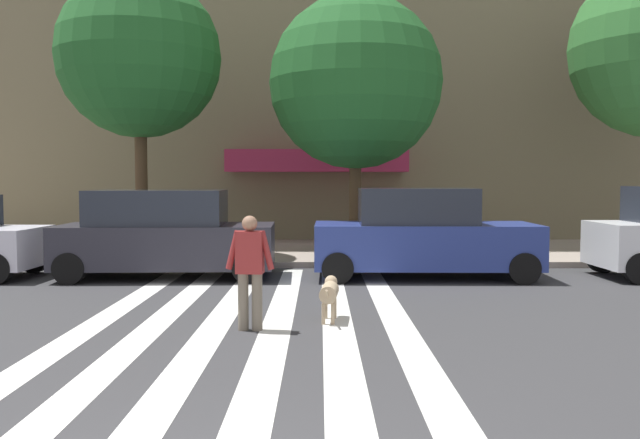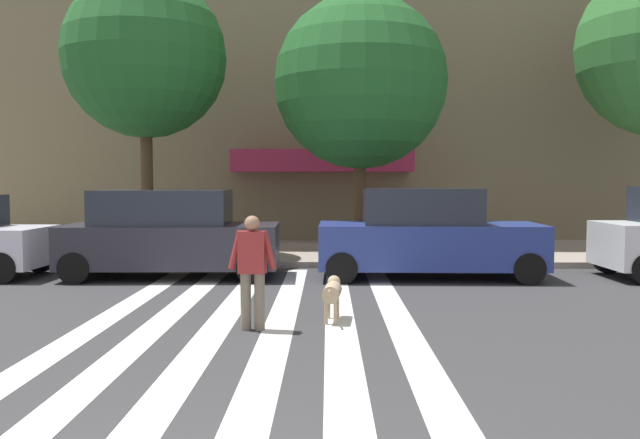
% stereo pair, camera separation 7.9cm
% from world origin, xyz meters
% --- Properties ---
extents(ground_plane, '(160.00, 160.00, 0.00)m').
position_xyz_m(ground_plane, '(0.00, 6.05, 0.00)').
color(ground_plane, '#353538').
extents(sidewalk_far, '(80.00, 6.00, 0.15)m').
position_xyz_m(sidewalk_far, '(0.00, 15.10, 0.07)').
color(sidewalk_far, '#A19285').
rests_on(sidewalk_far, ground_plane).
extents(crosswalk_stripes, '(4.95, 11.50, 0.01)m').
position_xyz_m(crosswalk_stripes, '(-0.10, 6.05, 0.00)').
color(crosswalk_stripes, silver).
rests_on(crosswalk_stripes, ground_plane).
extents(parked_car_behind_first, '(4.68, 2.06, 1.92)m').
position_xyz_m(parked_car_behind_first, '(-2.41, 10.54, 0.95)').
color(parked_car_behind_first, '#292832').
rests_on(parked_car_behind_first, ground_plane).
extents(parked_car_third_in_line, '(4.81, 2.05, 1.96)m').
position_xyz_m(parked_car_third_in_line, '(3.22, 10.55, 0.93)').
color(parked_car_third_in_line, navy).
rests_on(parked_car_third_in_line, ground_plane).
extents(street_tree_nearest, '(4.21, 4.21, 7.29)m').
position_xyz_m(street_tree_nearest, '(-3.68, 13.40, 5.31)').
color(street_tree_nearest, '#4C3823').
rests_on(street_tree_nearest, sidewalk_far).
extents(street_tree_middle, '(4.43, 4.43, 6.71)m').
position_xyz_m(street_tree_middle, '(1.89, 13.26, 4.63)').
color(street_tree_middle, '#4C3823').
rests_on(street_tree_middle, sidewalk_far).
extents(pedestrian_dog_walker, '(0.71, 0.27, 1.64)m').
position_xyz_m(pedestrian_dog_walker, '(-0.01, 5.57, 0.93)').
color(pedestrian_dog_walker, '#6B6051').
rests_on(pedestrian_dog_walker, ground_plane).
extents(dog_on_leash, '(0.31, 1.00, 0.65)m').
position_xyz_m(dog_on_leash, '(1.13, 6.19, 0.44)').
color(dog_on_leash, tan).
rests_on(dog_on_leash, ground_plane).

